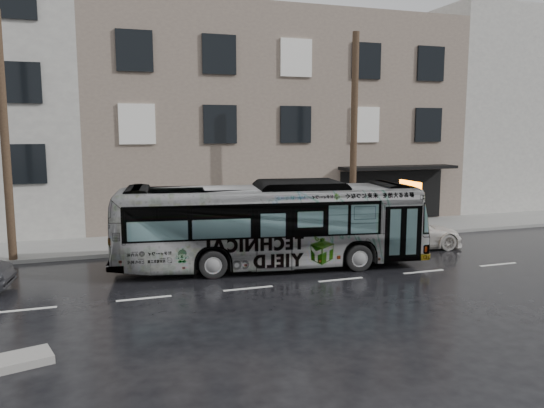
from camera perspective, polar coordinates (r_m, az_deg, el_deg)
The scene contains 10 objects.
ground at distance 19.21m, azimuth -4.59°, elevation -6.97°, with size 120.00×120.00×0.00m, color black.
sidewalk at distance 23.86m, azimuth -7.35°, elevation -3.86°, with size 90.00×3.60×0.15m, color gray.
building_taupe at distance 32.13m, azimuth -1.29°, elevation 8.99°, with size 20.00×12.00×11.00m, color gray.
building_filler at distance 41.80m, azimuth 24.82°, elevation 8.73°, with size 18.00×12.00×12.00m, color #B9B7AE.
utility_pole_front at distance 23.93m, azimuth 8.79°, elevation 7.19°, with size 0.30×0.30×9.00m, color #473523.
utility_pole_rear at distance 21.60m, azimuth -26.80°, elevation 6.34°, with size 0.30×0.30×9.00m, color #473523.
sign_post at distance 24.71m, azimuth 10.91°, elevation -0.52°, with size 0.06×0.06×2.40m, color slate.
bus at distance 19.10m, azimuth -0.18°, elevation -2.23°, with size 2.62×11.20×3.12m, color #B2B2B2.
white_sedan at distance 22.98m, azimuth 14.17°, elevation -2.92°, with size 1.94×4.78×1.39m, color silver.
slush_pile at distance 12.91m, azimuth -26.70°, elevation -15.05°, with size 1.80×0.80×0.18m, color #9C9B94.
Camera 1 is at (-4.29, -18.06, 4.97)m, focal length 35.00 mm.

